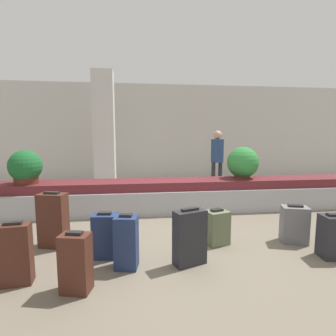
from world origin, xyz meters
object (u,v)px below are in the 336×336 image
suitcase_7 (105,236)px  suitcase_6 (216,227)px  suitcase_8 (53,220)px  potted_plant_1 (25,168)px  suitcase_0 (332,236)px  suitcase_3 (126,242)px  potted_plant_0 (243,163)px  traveler_0 (217,155)px  pillar (104,133)px  suitcase_4 (15,254)px  suitcase_1 (76,263)px  suitcase_2 (190,237)px  suitcase_5 (294,224)px

suitcase_7 → suitcase_6: bearing=14.3°
suitcase_8 → potted_plant_1: bearing=135.4°
suitcase_0 → suitcase_3: suitcase_3 is taller
potted_plant_0 → traveler_0: bearing=90.8°
pillar → suitcase_7: pillar is taller
suitcase_4 → suitcase_7: bearing=25.2°
suitcase_1 → suitcase_4: suitcase_4 is taller
traveler_0 → suitcase_3: bearing=-53.1°
suitcase_0 → suitcase_2: (-1.83, 0.06, 0.06)m
potted_plant_0 → suitcase_0: bearing=-85.7°
suitcase_6 → suitcase_8: (-2.29, 0.19, 0.14)m
suitcase_2 → potted_plant_0: 2.95m
traveler_0 → suitcase_5: bearing=-22.4°
suitcase_0 → suitcase_2: bearing=-175.5°
suitcase_6 → suitcase_7: (-1.54, -0.22, 0.04)m
suitcase_8 → traveler_0: bearing=58.5°
suitcase_1 → suitcase_8: bearing=128.5°
suitcase_5 → suitcase_6: 1.14m
suitcase_8 → traveler_0: size_ratio=0.47×
suitcase_4 → suitcase_7: suitcase_4 is taller
potted_plant_1 → suitcase_0: bearing=-26.9°
pillar → traveler_0: (3.06, -0.10, -0.60)m
pillar → suitcase_8: (-0.35, -3.43, -1.22)m
suitcase_2 → suitcase_3: suitcase_2 is taller
suitcase_5 → suitcase_6: bearing=-167.8°
suitcase_5 → suitcase_8: bearing=-167.8°
suitcase_6 → suitcase_1: bearing=-168.6°
suitcase_2 → traveler_0: 4.43m
suitcase_4 → potted_plant_1: (-0.81, 2.44, 0.62)m
suitcase_1 → suitcase_4: (-0.66, 0.22, 0.03)m
suitcase_2 → potted_plant_0: size_ratio=1.04×
suitcase_1 → suitcase_4: size_ratio=0.92×
suitcase_3 → suitcase_4: 1.16m
suitcase_1 → suitcase_3: 0.64m
suitcase_3 → suitcase_8: (-1.03, 0.73, 0.07)m
suitcase_1 → traveler_0: bearing=70.4°
suitcase_6 → traveler_0: bearing=55.2°
suitcase_4 → potted_plant_0: size_ratio=1.01×
suitcase_0 → suitcase_6: bearing=162.0°
suitcase_7 → suitcase_2: bearing=-11.1°
suitcase_0 → suitcase_8: bearing=174.0°
suitcase_0 → traveler_0: size_ratio=0.34×
suitcase_2 → suitcase_0: bearing=-21.2°
pillar → suitcase_2: size_ratio=4.59×
pillar → suitcase_6: size_ratio=6.22×
suitcase_2 → suitcase_8: suitcase_8 is taller
suitcase_4 → suitcase_6: bearing=11.5°
suitcase_0 → potted_plant_1: (-4.53, 2.31, 0.67)m
pillar → suitcase_0: bearing=-52.3°
potted_plant_1 → potted_plant_0: bearing=1.6°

